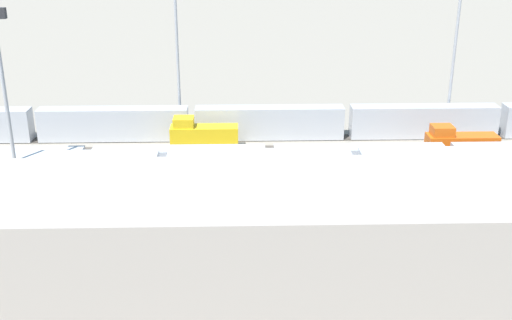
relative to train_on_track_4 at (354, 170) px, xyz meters
name	(u,v)px	position (x,y,z in m)	size (l,w,h in m)	color
ground_plane	(285,161)	(8.17, -10.00, -2.61)	(400.00, 400.00, 0.00)	gray
track_bed_0	(280,138)	(8.17, -20.00, -2.55)	(140.00, 2.80, 0.12)	#3D3833
track_bed_1	(282,149)	(8.17, -15.00, -2.55)	(140.00, 2.80, 0.12)	#4C443D
track_bed_2	(285,161)	(8.17, -10.00, -2.55)	(140.00, 2.80, 0.12)	#3D3833
track_bed_3	(287,174)	(8.17, -5.00, -2.55)	(140.00, 2.80, 0.12)	#4C443D
track_bed_4	(290,189)	(8.17, 0.00, -2.55)	(140.00, 2.80, 0.12)	#3D3833
train_on_track_4	(354,170)	(0.00, 0.00, 0.00)	(95.60, 3.06, 5.00)	silver
train_on_track_0	(270,123)	(9.87, -20.00, 0.01)	(119.80, 3.00, 5.00)	#B7BABF
train_on_track_1	(203,136)	(20.07, -15.00, -0.45)	(10.00, 3.00, 5.00)	gold
train_on_track_3	(254,161)	(12.70, -5.00, -0.55)	(139.00, 3.06, 4.40)	#1E6B9E
train_on_track_2	(460,145)	(-16.82, -10.00, -0.45)	(10.00, 3.00, 5.00)	#D85914
light_mast_0	(176,16)	(24.10, -23.83, 15.88)	(2.80, 0.70, 29.32)	#9EA0A5
light_mast_2	(457,31)	(-18.89, -22.56, 13.72)	(2.80, 0.70, 25.36)	#9EA0A5
light_mast_3	(3,80)	(41.76, 2.23, 12.57)	(2.80, 0.70, 23.28)	#9EA0A5
maintenance_shed	(194,253)	(18.58, 26.93, 3.47)	(58.87, 14.16, 12.14)	#9E9389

